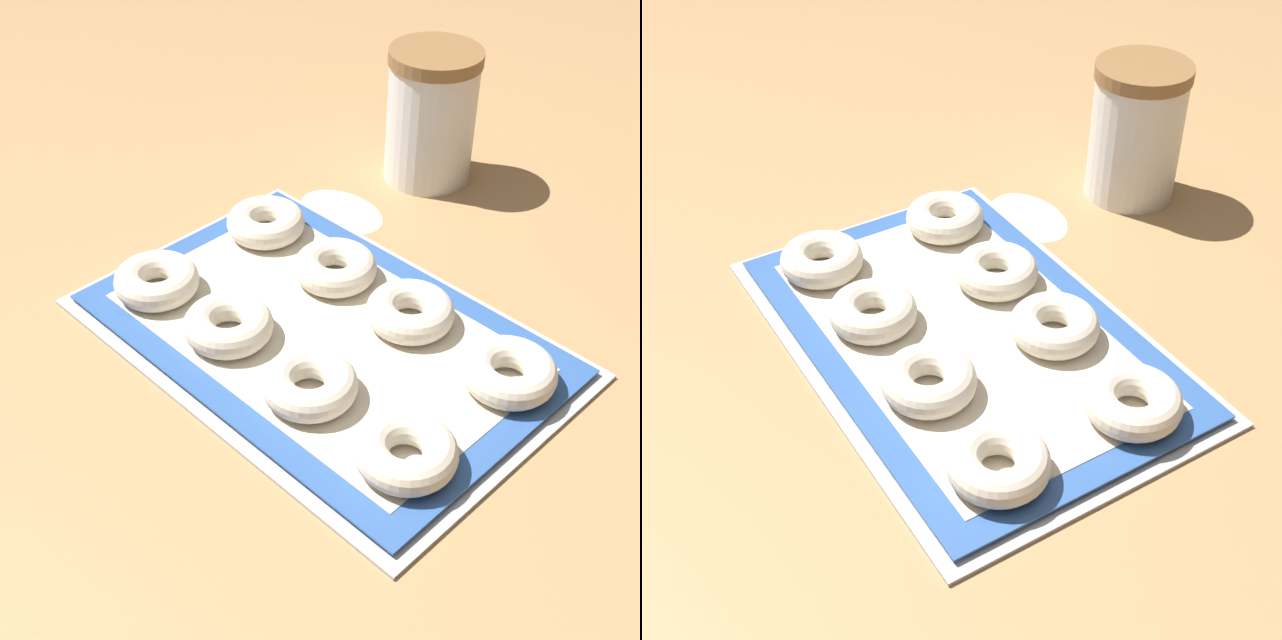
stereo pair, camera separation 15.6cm
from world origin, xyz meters
TOP-DOWN VIEW (x-y plane):
  - ground_plane at (0.00, 0.00)m, footprint 2.80×2.80m
  - baking_tray at (-0.01, -0.00)m, footprint 0.47×0.32m
  - baking_mat at (-0.01, -0.00)m, footprint 0.45×0.29m
  - bagel_front_far_left at (-0.17, -0.08)m, footprint 0.09×0.09m
  - bagel_front_mid_left at (-0.07, -0.07)m, footprint 0.09×0.09m
  - bagel_front_mid_right at (0.05, -0.07)m, footprint 0.09×0.09m
  - bagel_front_far_right at (0.16, -0.07)m, footprint 0.09×0.09m
  - bagel_back_far_left at (-0.18, 0.08)m, footprint 0.09×0.09m
  - bagel_back_mid_left at (-0.06, 0.07)m, footprint 0.09×0.09m
  - bagel_back_mid_right at (0.04, 0.07)m, footprint 0.09×0.09m
  - bagel_back_far_right at (0.16, 0.07)m, footprint 0.09×0.09m
  - flour_canister at (-0.14, 0.32)m, footprint 0.11×0.11m
  - flour_patch_near at (-0.16, 0.18)m, footprint 0.11×0.08m
  - flour_patch_far at (-0.15, 0.18)m, footprint 0.10×0.05m

SIDE VIEW (x-z plane):
  - ground_plane at x=0.00m, z-range 0.00..0.00m
  - flour_patch_near at x=-0.16m, z-range 0.00..0.00m
  - flour_patch_far at x=-0.15m, z-range 0.00..0.00m
  - baking_tray at x=-0.01m, z-range 0.00..0.01m
  - baking_mat at x=-0.01m, z-range 0.01..0.01m
  - bagel_front_far_left at x=-0.17m, z-range 0.01..0.04m
  - bagel_front_mid_left at x=-0.07m, z-range 0.01..0.04m
  - bagel_front_mid_right at x=0.05m, z-range 0.01..0.04m
  - bagel_front_far_right at x=0.16m, z-range 0.01..0.04m
  - bagel_back_far_left at x=-0.18m, z-range 0.01..0.04m
  - bagel_back_mid_left at x=-0.06m, z-range 0.01..0.04m
  - bagel_back_mid_right at x=0.04m, z-range 0.01..0.04m
  - bagel_back_far_right at x=0.16m, z-range 0.01..0.04m
  - flour_canister at x=-0.14m, z-range 0.00..0.17m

